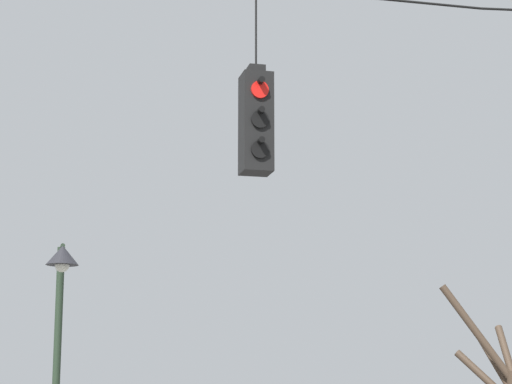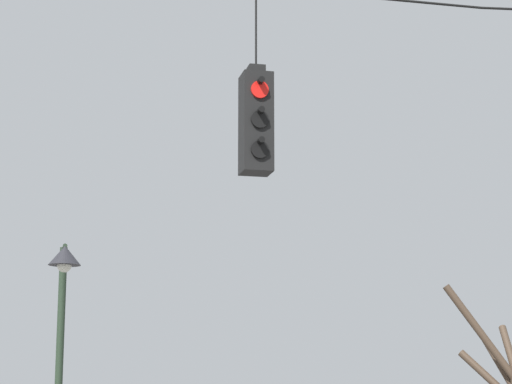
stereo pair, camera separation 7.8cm
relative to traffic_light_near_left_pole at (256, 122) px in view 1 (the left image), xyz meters
The scene contains 2 objects.
traffic_light_near_left_pole is the anchor object (origin of this frame).
street_lamp 5.70m from the traffic_light_near_left_pole, 110.43° to the left, with size 0.50×0.86×4.46m.
Camera 1 is at (-4.54, -10.73, 2.19)m, focal length 70.00 mm.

